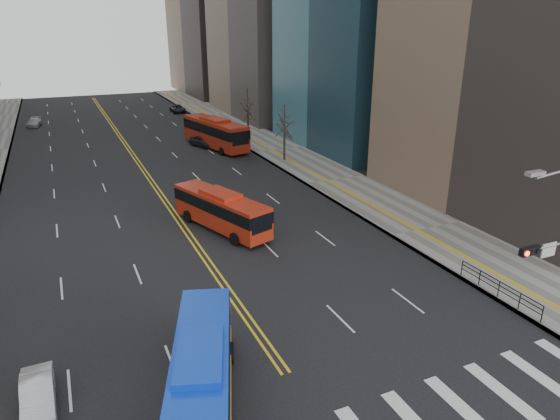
{
  "coord_description": "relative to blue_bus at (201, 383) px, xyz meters",
  "views": [
    {
      "loc": [
        -8.11,
        -12.3,
        15.38
      ],
      "look_at": [
        3.42,
        13.29,
        4.82
      ],
      "focal_mm": 32.0,
      "sensor_mm": 36.0,
      "label": 1
    }
  ],
  "objects": [
    {
      "name": "car_dark_far",
      "position": [
        16.77,
        75.08,
        -1.03
      ],
      "size": [
        2.24,
        4.77,
        1.32
      ],
      "primitive_type": "imported",
      "rotation": [
        0.0,
        0.0,
        -0.01
      ],
      "color": "black",
      "rests_on": "ground"
    },
    {
      "name": "street_trees",
      "position": [
        -2.91,
        30.55,
        3.19
      ],
      "size": [
        35.2,
        47.2,
        7.6
      ],
      "color": "#2F241C",
      "rests_on": "ground"
    },
    {
      "name": "blue_bus",
      "position": [
        0.0,
        0.0,
        0.0
      ],
      "size": [
        5.78,
        11.13,
        3.22
      ],
      "color": "#0C39C0",
      "rests_on": "ground"
    },
    {
      "name": "red_bus_near",
      "position": [
        6.95,
        18.92,
        0.07
      ],
      "size": [
        5.3,
        10.02,
        3.15
      ],
      "color": "#AF2712",
      "rests_on": "ground"
    },
    {
      "name": "car_white",
      "position": [
        -6.23,
        3.43,
        -1.07
      ],
      "size": [
        1.36,
        3.76,
        1.23
      ],
      "primitive_type": "imported",
      "rotation": [
        0.0,
        0.0,
        0.01
      ],
      "color": "silver",
      "rests_on": "ground"
    },
    {
      "name": "car_dark_mid",
      "position": [
        13.45,
        46.84,
        -0.95
      ],
      "size": [
        3.19,
        4.67,
        1.48
      ],
      "primitive_type": "imported",
      "rotation": [
        0.0,
        0.0,
        0.37
      ],
      "color": "black",
      "rests_on": "ground"
    },
    {
      "name": "sidewalk_right",
      "position": [
        21.77,
        41.0,
        -1.61
      ],
      "size": [
        7.0,
        130.0,
        0.15
      ],
      "primitive_type": "cube",
      "color": "slate",
      "rests_on": "ground"
    },
    {
      "name": "red_bus_far",
      "position": [
        14.83,
        45.66,
        0.46
      ],
      "size": [
        5.43,
        12.64,
        3.88
      ],
      "color": "#AF2712",
      "rests_on": "ground"
    },
    {
      "name": "centerline",
      "position": [
        4.27,
        51.0,
        -1.68
      ],
      "size": [
        0.55,
        100.0,
        0.01
      ],
      "color": "gold",
      "rests_on": "ground"
    },
    {
      "name": "car_silver",
      "position": [
        -7.03,
        71.13,
        -1.04
      ],
      "size": [
        2.56,
        4.69,
        1.29
      ],
      "primitive_type": "imported",
      "rotation": [
        0.0,
        0.0,
        -0.18
      ],
      "color": "gray",
      "rests_on": "ground"
    },
    {
      "name": "pedestrian_railing",
      "position": [
        18.57,
        2.0,
        -0.86
      ],
      "size": [
        0.06,
        6.06,
        1.02
      ],
      "color": "black",
      "rests_on": "sidewalk_right"
    }
  ]
}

